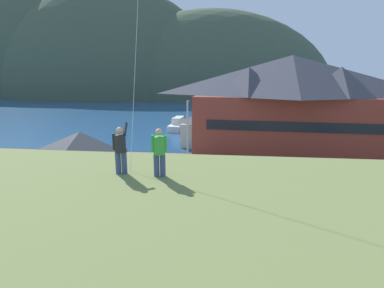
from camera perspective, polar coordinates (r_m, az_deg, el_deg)
name	(u,v)px	position (r m, az deg, el deg)	size (l,w,h in m)	color
ground_plane	(182,223)	(20.63, -1.84, -14.54)	(600.00, 600.00, 0.00)	#66604C
parking_lot_pad	(191,194)	(25.11, -0.18, -9.21)	(40.00, 20.00, 0.10)	gray
bay_water	(216,112)	(78.73, 4.45, 5.95)	(360.00, 84.00, 0.03)	navy
far_hill_west_ridge	(45,95)	(157.10, -25.74, 8.18)	(103.95, 44.61, 94.28)	#42513D
far_hill_east_peak	(111,96)	(140.68, -14.84, 8.61)	(99.09, 59.06, 91.19)	#42513D
far_hill_center_saddle	(121,95)	(148.47, -13.13, 8.91)	(115.52, 74.36, 79.28)	#42513D
far_hill_far_shoulder	(208,98)	(127.01, 3.05, 8.60)	(98.07, 46.04, 68.21)	#42513D
harbor_lodge	(290,101)	(40.38, 17.79, 7.71)	(25.10, 13.35, 11.75)	brown
storage_shed_near_lot	(82,163)	(25.32, -19.77, -3.43)	(6.17, 5.64, 5.23)	#474C56
storage_shed_waterside	(204,129)	(40.69, 2.29, 2.77)	(6.59, 5.29, 4.53)	beige
wharf_dock	(197,128)	(53.02, 0.96, 2.97)	(3.20, 12.06, 0.70)	#70604C
moored_boat_wharfside	(178,126)	(53.52, -2.67, 3.45)	(2.78, 6.86, 2.16)	silver
moored_boat_outer_mooring	(216,125)	(53.69, 4.48, 3.45)	(1.98, 5.67, 2.16)	#23564C
moored_boat_inner_slip	(180,124)	(55.20, -2.28, 3.74)	(2.21, 6.25, 2.16)	navy
parked_car_front_row_end	(198,207)	(20.25, 1.08, -11.72)	(4.27, 2.19, 1.82)	red
parked_car_mid_row_far	(232,180)	(25.41, 7.54, -6.61)	(4.32, 2.29, 1.82)	#236633
parked_car_front_row_silver	(343,213)	(21.72, 26.33, -11.38)	(4.36, 2.38, 1.82)	silver
parked_car_corner_spot	(4,171)	(32.01, -31.66, -4.36)	(4.20, 2.06, 1.82)	silver
parked_car_lone_by_shed	(307,177)	(27.67, 20.56, -5.71)	(4.36, 2.38, 1.82)	#B28923
parked_car_mid_row_center	(160,170)	(27.70, -5.92, -4.90)	(4.23, 2.11, 1.82)	#9EA3A8
parking_light_pole	(188,132)	(29.40, -0.83, 2.31)	(0.24, 0.78, 6.92)	#ADADB2
person_kite_flyer	(120,149)	(11.40, -13.18, -0.83)	(0.52, 0.69, 1.86)	#384770
person_companion	(159,151)	(10.87, -6.11, -1.31)	(0.54, 0.40, 1.74)	#384770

